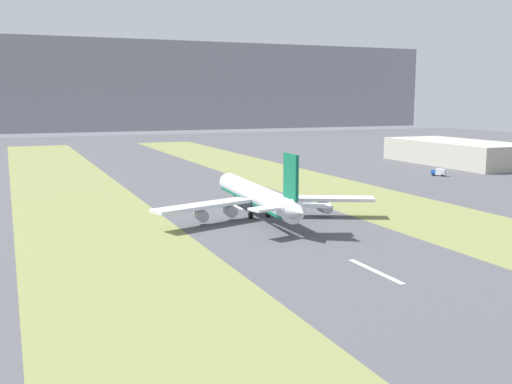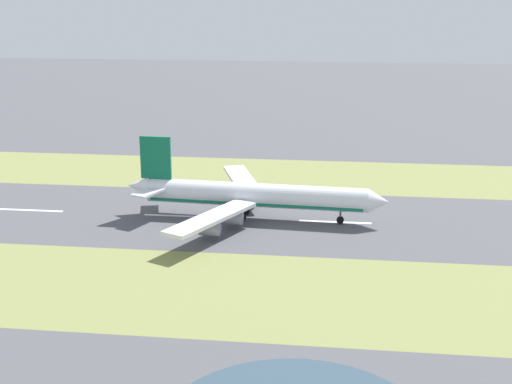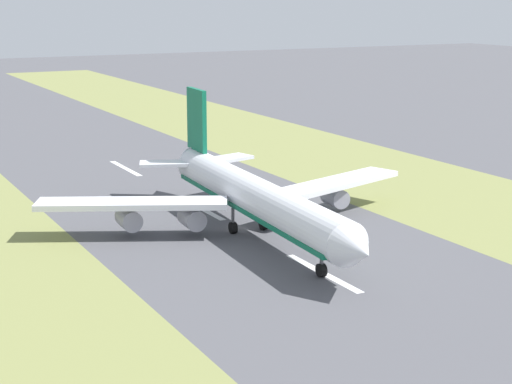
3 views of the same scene
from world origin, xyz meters
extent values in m
plane|color=#4C4C51|center=(0.00, 0.00, 0.00)|extent=(800.00, 800.00, 0.00)
cube|color=olive|center=(-45.00, 0.00, 0.00)|extent=(40.00, 600.00, 0.01)
cube|color=olive|center=(45.00, 0.00, 0.00)|extent=(40.00, 600.00, 0.01)
cube|color=silver|center=(0.00, -54.34, 0.01)|extent=(1.20, 18.00, 0.01)
cube|color=silver|center=(0.00, -14.34, 0.01)|extent=(1.20, 18.00, 0.01)
cube|color=silver|center=(0.00, 25.66, 0.01)|extent=(1.20, 18.00, 0.01)
cylinder|color=silver|center=(-0.33, 5.66, 6.20)|extent=(9.55, 56.27, 6.00)
cone|color=silver|center=(1.61, 36.10, 6.20)|extent=(6.19, 5.36, 5.88)
cone|color=silver|center=(-2.30, -25.28, 7.00)|extent=(5.47, 6.31, 5.10)
cube|color=#0F6647|center=(-0.33, 5.66, 4.55)|extent=(9.10, 54.01, 0.70)
cube|color=silver|center=(-18.26, -0.44, 5.30)|extent=(29.41, 14.83, 0.90)
cube|color=silver|center=(16.67, -2.66, 5.30)|extent=(28.74, 17.96, 0.90)
cylinder|color=#93939E|center=(-9.57, 2.24, 2.85)|extent=(3.50, 4.99, 3.20)
cylinder|color=#93939E|center=(-18.77, -0.68, 2.85)|extent=(3.50, 4.99, 3.20)
cylinder|color=#93939E|center=(8.39, 1.09, 2.85)|extent=(3.50, 4.99, 3.20)
cylinder|color=#93939E|center=(17.15, -2.97, 2.85)|extent=(3.50, 4.99, 3.20)
cube|color=#0F6647|center=(-1.98, -20.29, 14.70)|extent=(1.31, 8.03, 11.00)
cube|color=silver|center=(-7.47, -19.94, 7.20)|extent=(10.78, 6.74, 0.60)
cube|color=silver|center=(3.50, -20.64, 7.20)|extent=(10.92, 7.78, 0.60)
cylinder|color=#59595E|center=(1.02, 26.89, 2.50)|extent=(0.50, 0.50, 3.20)
cylinder|color=black|center=(1.02, 26.89, 0.90)|extent=(1.01, 1.85, 1.80)
cylinder|color=#59595E|center=(-3.12, 2.83, 2.50)|extent=(0.50, 0.50, 3.20)
cylinder|color=black|center=(-3.12, 2.83, 0.90)|extent=(1.01, 1.85, 1.80)
cylinder|color=#59595E|center=(2.07, 2.50, 2.50)|extent=(0.50, 0.50, 3.20)
cylinder|color=black|center=(2.07, 2.50, 0.90)|extent=(1.01, 1.85, 1.80)
cube|color=#B2AD9E|center=(148.19, 92.99, 5.88)|extent=(36.00, 78.10, 11.75)
cube|color=#1E51B2|center=(106.68, 59.67, 1.50)|extent=(2.88, 2.80, 2.00)
cube|color=silver|center=(108.09, 57.02, 1.80)|extent=(3.82, 4.56, 2.60)
cylinder|color=black|center=(105.71, 59.16, 0.50)|extent=(0.78, 1.05, 1.00)
cylinder|color=black|center=(107.65, 60.19, 0.50)|extent=(0.78, 1.05, 1.00)
cylinder|color=black|center=(107.68, 55.45, 0.50)|extent=(0.78, 1.05, 1.00)
cylinder|color=black|center=(109.62, 56.48, 0.50)|extent=(0.78, 1.05, 1.00)
cube|color=gray|center=(0.00, 520.00, 45.96)|extent=(800.00, 120.00, 91.92)
camera|label=1|loc=(-65.22, -149.94, 33.54)|focal=42.00mm
camera|label=2|loc=(170.09, 26.72, 56.38)|focal=50.00mm
camera|label=3|loc=(58.39, 118.16, 36.25)|focal=60.00mm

